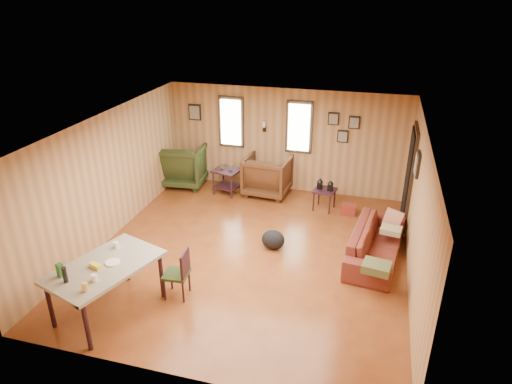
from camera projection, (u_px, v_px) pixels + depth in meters
The scene contains 11 objects.
room at pixel (263, 188), 8.03m from camera, with size 5.54×6.04×2.44m.
sofa at pixel (377, 238), 8.04m from camera, with size 2.02×0.59×0.79m, color maroon.
recliner_brown at pixel (268, 173), 10.49m from camera, with size 0.99×0.92×1.01m, color #4C2C17.
recliner_green at pixel (183, 162), 10.99m from camera, with size 1.09×1.02×1.12m, color #2B3819.
end_table at pixel (227, 177), 10.53m from camera, with size 0.68×0.65×0.74m.
side_table at pixel (325, 189), 9.75m from camera, with size 0.52×0.52×0.71m.
cooler at pixel (348, 209), 9.69m from camera, with size 0.31×0.22×0.22m.
backpack at pixel (273, 240), 8.40m from camera, with size 0.49×0.41×0.37m.
sofa_pillows at pixel (385, 244), 7.65m from camera, with size 0.66×1.84×0.37m.
dining_table at pixel (104, 270), 6.55m from camera, with size 1.41×1.81×1.04m.
dining_chair at pixel (180, 271), 7.00m from camera, with size 0.40×0.40×0.82m.
Camera 1 is at (1.98, -6.83, 4.49)m, focal length 32.00 mm.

